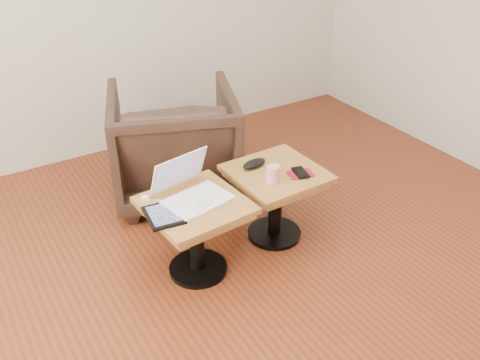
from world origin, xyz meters
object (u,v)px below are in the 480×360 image
side_table_right (276,188)px  armchair (174,144)px  laptop (191,191)px  side_table_left (196,221)px  striped_cup (272,174)px

side_table_right → armchair: bearing=108.9°
laptop → armchair: size_ratio=0.47×
side_table_left → laptop: 0.16m
side_table_right → striped_cup: size_ratio=5.35×
side_table_right → striped_cup: striped_cup is taller
laptop → striped_cup: bearing=-21.1°
side_table_left → striped_cup: bearing=-9.0°
striped_cup → side_table_left: bearing=175.5°
laptop → striped_cup: size_ratio=4.01×
side_table_left → laptop: bearing=77.1°
armchair → striped_cup: bearing=123.8°
side_table_left → side_table_right: bearing=0.4°
side_table_right → laptop: size_ratio=1.33×
side_table_right → armchair: size_ratio=0.63×
striped_cup → armchair: size_ratio=0.12×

